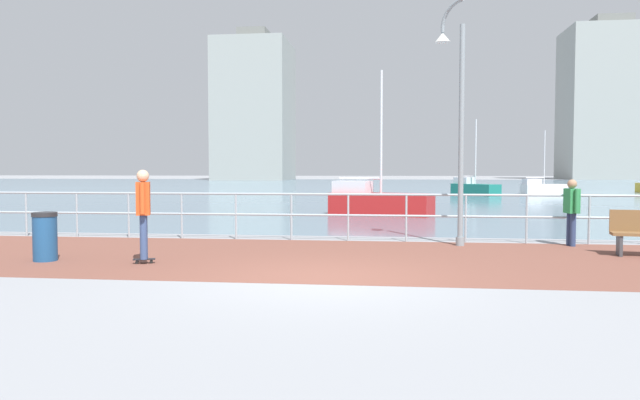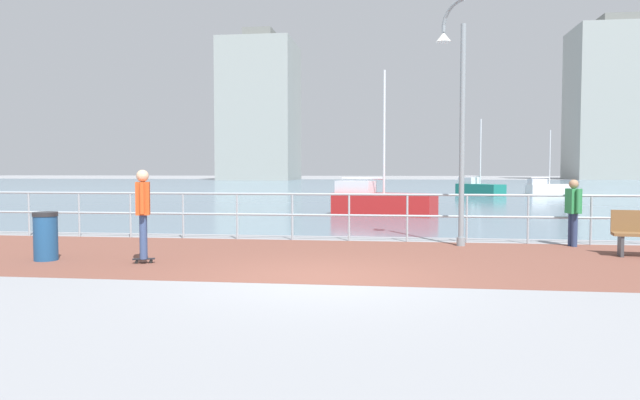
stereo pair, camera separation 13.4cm
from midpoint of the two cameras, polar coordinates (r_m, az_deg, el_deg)
name	(u,v)px [view 2 (the right image)]	position (r m, az deg, el deg)	size (l,w,h in m)	color
ground	(384,190)	(49.41, 6.25, 0.91)	(220.00, 220.00, 0.00)	gray
brick_paving	(337,258)	(11.83, 1.98, -5.52)	(28.00, 5.56, 0.01)	brown
harbor_water	(387,187)	(59.46, 6.48, 1.25)	(180.00, 88.00, 0.00)	slate
waterfront_railing	(349,208)	(14.50, 3.06, -0.78)	(25.25, 0.06, 1.16)	#9EADB7
lamppost	(457,110)	(14.06, 13.19, 8.37)	(0.69, 0.63, 5.59)	gray
skateboarder	(143,207)	(11.48, -16.23, -0.66)	(0.41, 0.55, 1.74)	black
bystander	(573,208)	(14.65, 23.27, -0.66)	(0.30, 0.56, 1.52)	navy
trash_bin	(46,236)	(12.53, -24.45, -3.16)	(0.46, 0.46, 0.93)	navy
sailboat_white	(548,188)	(45.08, 21.01, 1.08)	(3.35, 2.00, 4.50)	white
sailboat_navy	(380,201)	(22.83, 5.94, -0.13)	(4.08, 2.42, 5.47)	#B21E1E
sailboat_ivory	(479,188)	(41.01, 15.00, 1.09)	(3.02, 3.57, 5.06)	#197266
tower_beige	(260,111)	(99.48, -5.70, 8.49)	(11.61, 12.74, 24.42)	#939993
tower_slate	(617,103)	(115.91, 26.51, 8.30)	(15.12, 11.80, 27.99)	#939993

